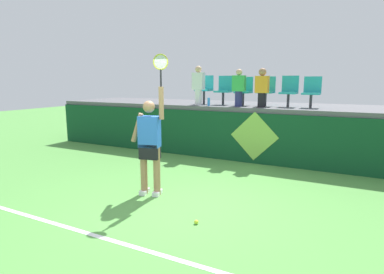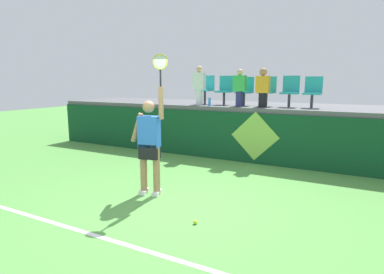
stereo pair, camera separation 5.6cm
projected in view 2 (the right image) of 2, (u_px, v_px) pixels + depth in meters
The scene contains 17 objects.
ground_plane at pixel (178, 206), 5.44m from camera, with size 40.00×40.00×0.00m, color #519342.
court_back_wall at pixel (245, 137), 8.38m from camera, with size 13.10×0.20×1.32m, color #0F4223.
spectator_platform at pixel (260, 107), 9.40m from camera, with size 13.10×2.73×0.12m, color #56565B.
court_baseline_stripe at pixel (123, 244), 4.18m from camera, with size 11.79×0.08×0.01m, color white.
tennis_player at pixel (150, 142), 5.85m from camera, with size 0.74×0.34×2.59m.
tennis_ball at pixel (195, 222), 4.75m from camera, with size 0.07×0.07×0.07m, color #D1E533.
water_bottle at pixel (209, 102), 8.87m from camera, with size 0.07×0.07×0.23m, color #338CE5.
stadium_chair_0 at pixel (206, 88), 9.58m from camera, with size 0.44×0.42×0.86m.
stadium_chair_1 at pixel (225, 89), 9.30m from camera, with size 0.44×0.42×0.85m.
stadium_chair_2 at pixel (245, 90), 9.02m from camera, with size 0.44×0.42×0.81m.
stadium_chair_3 at pixel (267, 90), 8.73m from camera, with size 0.44×0.42×0.82m.
stadium_chair_4 at pixel (290, 90), 8.45m from camera, with size 0.44×0.42×0.83m.
stadium_chair_5 at pixel (313, 91), 8.18m from camera, with size 0.44×0.42×0.81m.
spectator_0 at pixel (263, 87), 8.31m from camera, with size 0.34×0.20×1.02m.
spectator_1 at pixel (199, 85), 9.17m from camera, with size 0.34×0.20×1.12m.
spectator_2 at pixel (240, 87), 8.61m from camera, with size 0.34×0.20×1.01m.
wall_signage_mount at pixel (254, 163), 8.26m from camera, with size 1.27×0.01×1.36m.
Camera 2 is at (2.62, -4.45, 2.12)m, focal length 29.63 mm.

